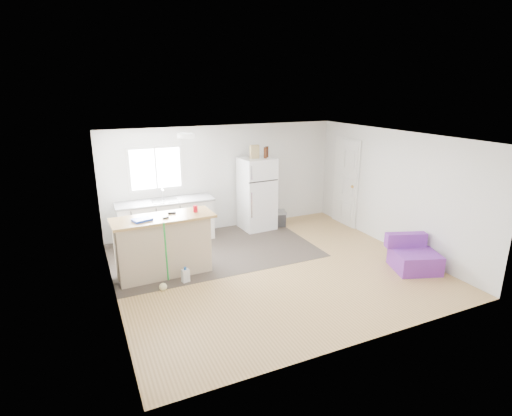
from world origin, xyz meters
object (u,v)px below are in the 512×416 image
Objects in this scene: mop at (164,276)px; peninsula at (163,245)px; bottle_left at (265,153)px; kitchen_cabinets at (166,220)px; cooler at (275,218)px; purple_seat at (413,257)px; red_cup at (195,209)px; blue_tray at (142,220)px; refrigerator at (257,194)px; bottle_right at (267,152)px; cleaner_jug at (186,275)px; cardboard_box at (254,152)px.

peninsula is at bearing 90.23° from mop.
bottle_left is at bearing 48.57° from mop.
kitchen_cabinets reaches higher than cooler.
purple_seat is at bearing -1.57° from mop.
bottle_left is (2.81, 1.99, 1.56)m from mop.
cooler is 1.64m from bottle_left.
peninsula is 1.85× the size of purple_seat.
blue_tray is (-0.95, -0.10, -0.04)m from red_cup.
refrigerator is 6.69× the size of bottle_right.
mop reaches higher than purple_seat.
red_cup reaches higher than cleaner_jug.
peninsula is 1.05× the size of refrigerator.
cooler is 3.40m from purple_seat.
refrigerator is 6.69× the size of bottle_left.
red_cup is at bearing 5.84° from blue_tray.
cooler is 2.02× the size of cleaner_jug.
bottle_left is (2.68, 1.43, 1.26)m from peninsula.
mop is (-0.13, -0.56, -0.31)m from peninsula.
cooler is at bearing 46.56° from mop.
bottle_right reaches higher than refrigerator.
purple_seat is (1.19, -3.19, 0.04)m from cooler.
peninsula is 0.64m from blue_tray.
cooler is 3.73m from mop.
cooler is 4.62× the size of red_cup.
kitchen_cabinets is 2.72m from bottle_right.
kitchen_cabinets is at bearing 89.52° from mop.
cooler is at bearing 24.79° from peninsula.
bottle_left reaches higher than kitchen_cabinets.
red_cup is 0.48× the size of bottle_right.
blue_tray is 1.20× the size of bottle_left.
red_cup is at bearing -80.50° from kitchen_cabinets.
kitchen_cabinets reaches higher than blue_tray.
cooler is at bearing 23.59° from cleaner_jug.
red_cup reaches higher than purple_seat.
refrigerator is 3.11m from cleaner_jug.
refrigerator is (2.13, -0.05, 0.37)m from kitchen_cabinets.
peninsula is 3.40m from bottle_right.
mop is at bearing -130.70° from cooler.
mop is (-2.65, -2.10, -0.60)m from refrigerator.
refrigerator reaches higher than mop.
kitchen_cabinets is 2.09m from cleaner_jug.
cleaner_jug is (0.25, -0.47, -0.42)m from peninsula.
blue_tray is (-0.59, 0.40, 0.97)m from cleaner_jug.
kitchen_cabinets is at bearing 66.25° from blue_tray.
bottle_right is at bearing 49.00° from mop.
cleaner_jug is at bearing -34.22° from blue_tray.
cleaner_jug is (-3.93, 1.23, -0.11)m from purple_seat.
mop is at bearing -141.22° from cardboard_box.
bottle_left reaches higher than peninsula.
blue_tray is at bearing 133.76° from cleaner_jug.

